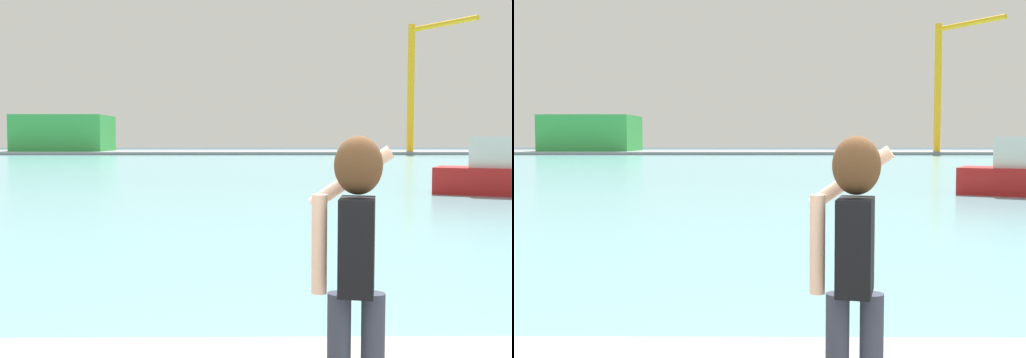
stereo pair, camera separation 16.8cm
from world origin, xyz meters
TOP-DOWN VIEW (x-y plane):
  - ground_plane at (0.00, 50.00)m, footprint 220.00×220.00m
  - harbor_water at (0.00, 52.00)m, footprint 140.00×100.00m
  - far_shore_dock at (0.00, 92.00)m, footprint 140.00×20.00m
  - person_photographer at (-0.32, 0.29)m, footprint 0.53×0.57m
  - warehouse_left at (-29.05, 91.22)m, footprint 13.35×10.51m
  - port_crane at (23.72, 86.82)m, footprint 7.01×10.13m

SIDE VIEW (x-z plane):
  - ground_plane at x=0.00m, z-range 0.00..0.00m
  - harbor_water at x=0.00m, z-range 0.00..0.02m
  - far_shore_dock at x=0.00m, z-range 0.00..0.44m
  - person_photographer at x=-0.32m, z-range 0.75..2.49m
  - warehouse_left at x=-29.05m, z-range 0.44..5.83m
  - port_crane at x=23.72m, z-range 2.39..20.97m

